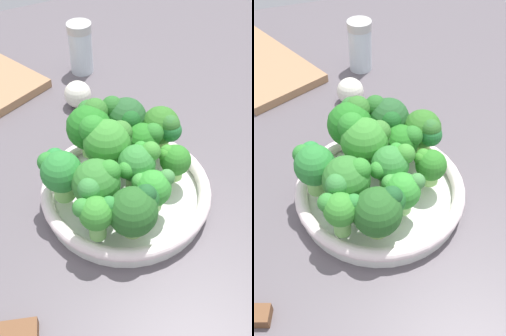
% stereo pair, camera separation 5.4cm
% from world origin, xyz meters
% --- Properties ---
extents(ground_plane, '(1.30, 1.30, 0.03)m').
position_xyz_m(ground_plane, '(0.00, 0.00, -0.01)').
color(ground_plane, '#5B5359').
extents(bowl, '(0.23, 0.23, 0.03)m').
position_xyz_m(bowl, '(0.02, 0.01, 0.02)').
color(bowl, white).
rests_on(bowl, ground_plane).
extents(broccoli_floret_0, '(0.06, 0.06, 0.07)m').
position_xyz_m(broccoli_floret_0, '(0.04, -0.04, 0.07)').
color(broccoli_floret_0, '#8BBD68').
rests_on(broccoli_floret_0, bowl).
extents(broccoli_floret_1, '(0.05, 0.06, 0.06)m').
position_xyz_m(broccoli_floret_1, '(-0.01, 0.05, 0.07)').
color(broccoli_floret_1, '#83C059').
rests_on(broccoli_floret_1, bowl).
extents(broccoli_floret_2, '(0.05, 0.05, 0.06)m').
position_xyz_m(broccoli_floret_2, '(0.07, 0.02, 0.06)').
color(broccoli_floret_2, '#83C565').
rests_on(broccoli_floret_2, bowl).
extents(broccoli_floret_3, '(0.04, 0.04, 0.05)m').
position_xyz_m(broccoli_floret_3, '(0.03, 0.07, 0.06)').
color(broccoli_floret_3, '#98D96E').
rests_on(broccoli_floret_3, bowl).
extents(broccoli_floret_4, '(0.07, 0.07, 0.08)m').
position_xyz_m(broccoli_floret_4, '(-0.06, -0.01, 0.08)').
color(broccoli_floret_4, '#8ACF67').
rests_on(broccoli_floret_4, bowl).
extents(broccoli_floret_5, '(0.06, 0.05, 0.07)m').
position_xyz_m(broccoli_floret_5, '(-0.01, -0.07, 0.07)').
color(broccoli_floret_5, '#86CD66').
rests_on(broccoli_floret_5, bowl).
extents(broccoli_floret_6, '(0.04, 0.05, 0.06)m').
position_xyz_m(broccoli_floret_6, '(0.08, -0.06, 0.07)').
color(broccoli_floret_6, '#76BA5B').
rests_on(broccoli_floret_6, bowl).
extents(broccoli_floret_7, '(0.06, 0.07, 0.07)m').
position_xyz_m(broccoli_floret_7, '(0.09, -0.02, 0.07)').
color(broccoli_floret_7, '#9CC96A').
rests_on(broccoli_floret_7, bowl).
extents(broccoli_floret_8, '(0.07, 0.07, 0.08)m').
position_xyz_m(broccoli_floret_8, '(-0.02, 0.00, 0.08)').
color(broccoli_floret_8, '#7AB257').
rests_on(broccoli_floret_8, bowl).
extents(broccoli_floret_9, '(0.05, 0.06, 0.07)m').
position_xyz_m(broccoli_floret_9, '(0.03, 0.02, 0.07)').
color(broccoli_floret_9, '#7CB660').
rests_on(broccoli_floret_9, bowl).
extents(broccoli_floret_10, '(0.06, 0.05, 0.07)m').
position_xyz_m(broccoli_floret_10, '(-0.02, 0.09, 0.07)').
color(broccoli_floret_10, '#8ECE58').
rests_on(broccoli_floret_10, bowl).
extents(broccoli_floret_11, '(0.06, 0.06, 0.08)m').
position_xyz_m(broccoli_floret_11, '(-0.06, 0.05, 0.08)').
color(broccoli_floret_11, '#9ADA62').
rests_on(broccoli_floret_11, bowl).
extents(garlic_bulb, '(0.05, 0.05, 0.05)m').
position_xyz_m(garlic_bulb, '(-0.21, 0.03, 0.02)').
color(garlic_bulb, silver).
rests_on(garlic_bulb, ground_plane).
extents(pepper_shaker, '(0.05, 0.05, 0.10)m').
position_xyz_m(pepper_shaker, '(-0.31, 0.08, 0.05)').
color(pepper_shaker, silver).
rests_on(pepper_shaker, ground_plane).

